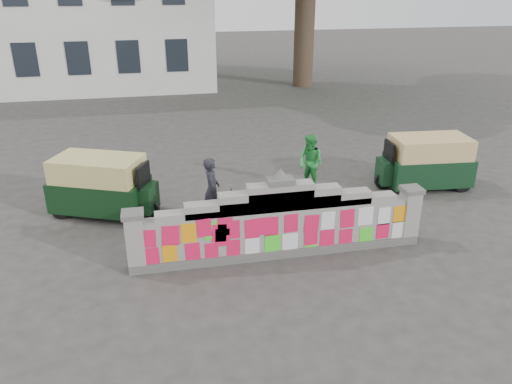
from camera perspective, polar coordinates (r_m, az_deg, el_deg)
ground at (r=11.05m, az=2.63°, el=-7.13°), size 100.00×100.00×0.00m
parapet_wall at (r=10.69m, az=2.71°, el=-3.67°), size 6.48×0.44×2.01m
building at (r=31.56m, az=-21.43°, el=18.88°), size 16.00×10.00×8.90m
cyclist_bike at (r=11.99m, az=-4.97°, el=-2.18°), size 1.79×0.79×0.91m
cyclist_rider at (r=11.85m, az=-5.03°, el=-0.79°), size 0.43×0.60×1.55m
pedestrian at (r=14.16m, az=6.23°, el=3.35°), size 0.93×0.98×1.60m
rickshaw_left at (r=13.18m, az=-17.17°, el=0.79°), size 2.79×2.08×1.50m
rickshaw_right at (r=15.07m, az=18.86°, el=3.34°), size 2.74×1.44×1.49m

